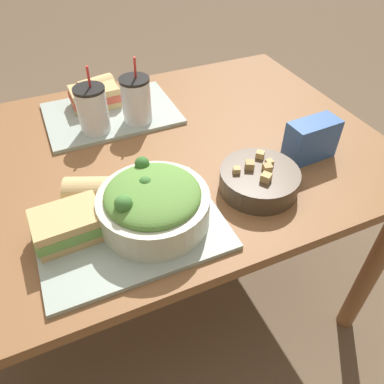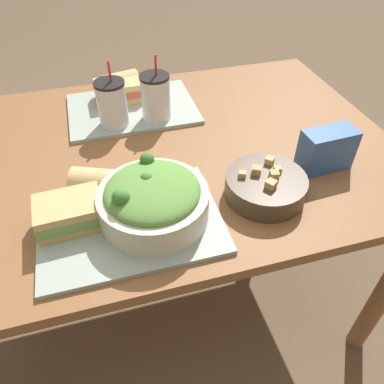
% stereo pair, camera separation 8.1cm
% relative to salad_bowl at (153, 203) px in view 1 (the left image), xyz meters
% --- Properties ---
extents(ground_plane, '(12.00, 12.00, 0.00)m').
position_rel_salad_bowl_xyz_m(ground_plane, '(0.06, 0.27, -0.79)').
color(ground_plane, brown).
extents(dining_table, '(1.36, 0.92, 0.72)m').
position_rel_salad_bowl_xyz_m(dining_table, '(0.06, 0.27, -0.16)').
color(dining_table, brown).
rests_on(dining_table, ground_plane).
extents(tray_near, '(0.40, 0.29, 0.01)m').
position_rel_salad_bowl_xyz_m(tray_near, '(-0.06, -0.00, -0.06)').
color(tray_near, '#99A89E').
rests_on(tray_near, dining_table).
extents(tray_far, '(0.40, 0.29, 0.01)m').
position_rel_salad_bowl_xyz_m(tray_far, '(0.03, 0.50, -0.06)').
color(tray_far, '#99A89E').
rests_on(tray_far, dining_table).
extents(salad_bowl, '(0.24, 0.24, 0.12)m').
position_rel_salad_bowl_xyz_m(salad_bowl, '(0.00, 0.00, 0.00)').
color(salad_bowl, beige).
rests_on(salad_bowl, tray_near).
extents(soup_bowl, '(0.19, 0.19, 0.07)m').
position_rel_salad_bowl_xyz_m(soup_bowl, '(0.28, 0.01, -0.03)').
color(soup_bowl, '#473828').
rests_on(soup_bowl, dining_table).
extents(sandwich_near, '(0.15, 0.11, 0.06)m').
position_rel_salad_bowl_xyz_m(sandwich_near, '(-0.18, 0.03, -0.02)').
color(sandwich_near, tan).
rests_on(sandwich_near, tray_near).
extents(baguette_near, '(0.15, 0.12, 0.07)m').
position_rel_salad_bowl_xyz_m(baguette_near, '(-0.10, 0.10, -0.02)').
color(baguette_near, tan).
rests_on(baguette_near, tray_near).
extents(sandwich_far, '(0.15, 0.10, 0.06)m').
position_rel_salad_bowl_xyz_m(sandwich_far, '(-0.00, 0.56, -0.02)').
color(sandwich_far, tan).
rests_on(sandwich_far, tray_far).
extents(baguette_far, '(0.13, 0.10, 0.07)m').
position_rel_salad_bowl_xyz_m(baguette_far, '(0.02, 0.61, -0.02)').
color(baguette_far, tan).
rests_on(baguette_far, tray_far).
extents(drink_cup_dark, '(0.09, 0.09, 0.20)m').
position_rel_salad_bowl_xyz_m(drink_cup_dark, '(-0.04, 0.42, 0.01)').
color(drink_cup_dark, silver).
rests_on(drink_cup_dark, tray_far).
extents(drink_cup_red, '(0.09, 0.09, 0.20)m').
position_rel_salad_bowl_xyz_m(drink_cup_red, '(0.10, 0.42, 0.01)').
color(drink_cup_red, silver).
rests_on(drink_cup_red, tray_far).
extents(chip_bag, '(0.14, 0.07, 0.11)m').
position_rel_salad_bowl_xyz_m(chip_bag, '(0.47, 0.07, -0.01)').
color(chip_bag, '#335BA3').
rests_on(chip_bag, dining_table).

